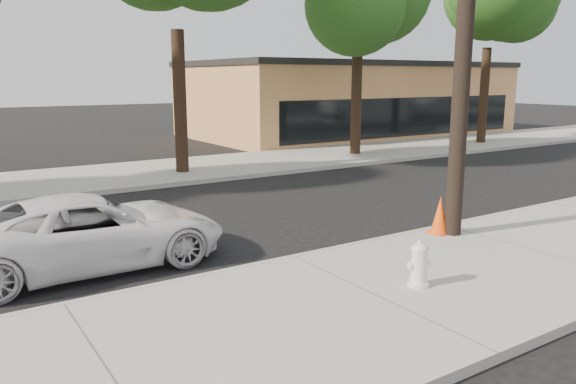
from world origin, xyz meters
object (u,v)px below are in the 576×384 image
Objects in this scene: utility_pole at (466,6)px; traffic_cone at (440,215)px; police_cruiser at (92,231)px; fire_hydrant at (419,265)px.

utility_pole is 4.18m from traffic_cone.
police_cruiser is 6.90m from traffic_cone.
utility_pole reaches higher than traffic_cone.
utility_pole is 5.33m from fire_hydrant.
traffic_cone is at bearing 52.10° from fire_hydrant.
utility_pole is 11.46× the size of traffic_cone.
fire_hydrant is 3.23m from traffic_cone.
fire_hydrant is at bearing -143.64° from traffic_cone.
police_cruiser reaches higher than traffic_cone.
traffic_cone reaches higher than fire_hydrant.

